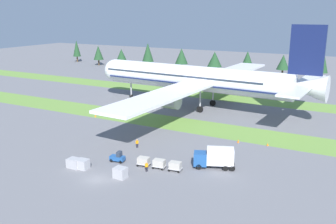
{
  "coord_description": "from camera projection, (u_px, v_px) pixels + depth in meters",
  "views": [
    {
      "loc": [
        35.79,
        -42.87,
        25.74
      ],
      "look_at": [
        -2.34,
        28.52,
        4.0
      ],
      "focal_mm": 39.99,
      "sensor_mm": 36.0,
      "label": 1
    }
  ],
  "objects": [
    {
      "name": "catering_truck",
      "position": [
        215.0,
        157.0,
        63.23
      ],
      "size": [
        7.31,
        4.68,
        3.58
      ],
      "rotation": [
        0.0,
        0.0,
        1.94
      ],
      "color": "#1E4C8E",
      "rests_on": "ground"
    },
    {
      "name": "uld_container_2",
      "position": [
        73.0,
        163.0,
        63.8
      ],
      "size": [
        2.04,
        1.66,
        1.54
      ],
      "primitive_type": "cube",
      "rotation": [
        0.0,
        0.0,
        0.03
      ],
      "color": "#A3A3A8",
      "rests_on": "ground"
    },
    {
      "name": "cargo_dolly_lead",
      "position": [
        144.0,
        161.0,
        64.36
      ],
      "size": [
        2.37,
        1.76,
        1.55
      ],
      "rotation": [
        0.0,
        0.0,
        1.7
      ],
      "color": "#A3A3A8",
      "rests_on": "ground"
    },
    {
      "name": "airliner",
      "position": [
        200.0,
        79.0,
        101.28
      ],
      "size": [
        65.13,
        80.13,
        22.98
      ],
      "rotation": [
        0.0,
        0.0,
        1.51
      ],
      "color": "white",
      "rests_on": "ground"
    },
    {
      "name": "taxiway_marker_2",
      "position": [
        98.0,
        113.0,
        96.66
      ],
      "size": [
        0.44,
        0.44,
        0.59
      ],
      "primitive_type": "cone",
      "color": "orange",
      "rests_on": "ground"
    },
    {
      "name": "grass_strip_far",
      "position": [
        232.0,
        98.0,
        115.7
      ],
      "size": [
        320.0,
        10.37,
        0.01
      ],
      "primitive_type": "cube",
      "color": "olive",
      "rests_on": "ground"
    },
    {
      "name": "ground_crew_loader",
      "position": [
        137.0,
        143.0,
        72.97
      ],
      "size": [
        0.43,
        0.42,
        1.74
      ],
      "rotation": [
        0.0,
        0.0,
        3.92
      ],
      "color": "black",
      "rests_on": "ground"
    },
    {
      "name": "ground_crew_marshaller",
      "position": [
        147.0,
        166.0,
        61.98
      ],
      "size": [
        0.38,
        0.47,
        1.74
      ],
      "rotation": [
        0.0,
        0.0,
        4.07
      ],
      "color": "black",
      "rests_on": "ground"
    },
    {
      "name": "ground_plane",
      "position": [
        97.0,
        179.0,
        59.48
      ],
      "size": [
        400.0,
        400.0,
        0.0
      ],
      "primitive_type": "plane",
      "color": "slate"
    },
    {
      "name": "uld_container_3",
      "position": [
        120.0,
        173.0,
        59.69
      ],
      "size": [
        2.05,
        1.66,
        1.75
      ],
      "primitive_type": "cube",
      "rotation": [
        0.0,
        0.0,
        -0.03
      ],
      "color": "#A3A3A8",
      "rests_on": "ground"
    },
    {
      "name": "taxiway_marker_1",
      "position": [
        268.0,
        144.0,
        74.19
      ],
      "size": [
        0.44,
        0.44,
        0.55
      ],
      "primitive_type": "cone",
      "color": "orange",
      "rests_on": "ground"
    },
    {
      "name": "baggage_tug",
      "position": [
        118.0,
        157.0,
        66.12
      ],
      "size": [
        2.74,
        1.61,
        1.97
      ],
      "rotation": [
        0.0,
        0.0,
        1.7
      ],
      "color": "#1E4C8E",
      "rests_on": "ground"
    },
    {
      "name": "cargo_dolly_second",
      "position": [
        159.0,
        163.0,
        63.36
      ],
      "size": [
        2.37,
        1.76,
        1.55
      ],
      "rotation": [
        0.0,
        0.0,
        1.7
      ],
      "color": "#A3A3A8",
      "rests_on": "ground"
    },
    {
      "name": "grass_strip_near",
      "position": [
        186.0,
        125.0,
        87.81
      ],
      "size": [
        320.0,
        10.37,
        0.01
      ],
      "primitive_type": "cube",
      "color": "olive",
      "rests_on": "ground"
    },
    {
      "name": "taxiway_marker_0",
      "position": [
        95.0,
        116.0,
        94.47
      ],
      "size": [
        0.44,
        0.44,
        0.59
      ],
      "primitive_type": "cone",
      "color": "orange",
      "rests_on": "ground"
    },
    {
      "name": "uld_container_0",
      "position": [
        75.0,
        163.0,
        63.64
      ],
      "size": [
        2.05,
        1.66,
        1.64
      ],
      "primitive_type": "cube",
      "rotation": [
        0.0,
        0.0,
        0.03
      ],
      "color": "#A3A3A8",
      "rests_on": "ground"
    },
    {
      "name": "cargo_dolly_third",
      "position": [
        175.0,
        166.0,
        62.36
      ],
      "size": [
        2.37,
        1.76,
        1.55
      ],
      "rotation": [
        0.0,
        0.0,
        1.7
      ],
      "color": "#A3A3A8",
      "rests_on": "ground"
    },
    {
      "name": "uld_container_1",
      "position": [
        83.0,
        164.0,
        63.2
      ],
      "size": [
        2.06,
        1.68,
        1.66
      ],
      "primitive_type": "cube",
      "rotation": [
        0.0,
        0.0,
        0.04
      ],
      "color": "#A3A3A8",
      "rests_on": "ground"
    },
    {
      "name": "taxiway_marker_3",
      "position": [
        238.0,
        141.0,
        75.9
      ],
      "size": [
        0.44,
        0.44,
        0.69
      ],
      "primitive_type": "cone",
      "color": "orange",
      "rests_on": "ground"
    },
    {
      "name": "distant_tree_line",
      "position": [
        266.0,
        61.0,
        149.3
      ],
      "size": [
        205.2,
        9.39,
        11.8
      ],
      "color": "#4C3823",
      "rests_on": "ground"
    }
  ]
}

